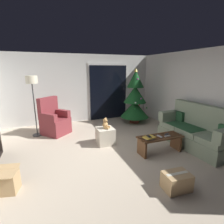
# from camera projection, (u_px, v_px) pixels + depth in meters

# --- Properties ---
(ground_plane) EXTENTS (7.00, 7.00, 0.00)m
(ground_plane) POSITION_uv_depth(u_px,v_px,m) (107.00, 155.00, 4.05)
(ground_plane) COLOR #B2A38E
(wall_back) EXTENTS (5.72, 0.12, 2.50)m
(wall_back) POSITION_uv_depth(u_px,v_px,m) (80.00, 89.00, 6.52)
(wall_back) COLOR silver
(wall_back) RESTS_ON ground
(wall_right) EXTENTS (0.12, 6.00, 2.50)m
(wall_right) POSITION_uv_depth(u_px,v_px,m) (205.00, 96.00, 4.75)
(wall_right) COLOR silver
(wall_right) RESTS_ON ground
(patio_door_frame) EXTENTS (1.60, 0.02, 2.20)m
(patio_door_frame) POSITION_uv_depth(u_px,v_px,m) (108.00, 91.00, 6.89)
(patio_door_frame) COLOR silver
(patio_door_frame) RESTS_ON ground
(patio_door_glass) EXTENTS (1.50, 0.02, 2.10)m
(patio_door_glass) POSITION_uv_depth(u_px,v_px,m) (109.00, 93.00, 6.88)
(patio_door_glass) COLOR black
(patio_door_glass) RESTS_ON ground
(couch) EXTENTS (0.85, 1.97, 1.08)m
(couch) POSITION_uv_depth(u_px,v_px,m) (196.00, 131.00, 4.47)
(couch) COLOR gray
(couch) RESTS_ON ground
(coffee_table) EXTENTS (1.10, 0.40, 0.41)m
(coffee_table) POSITION_uv_depth(u_px,v_px,m) (160.00, 142.00, 4.15)
(coffee_table) COLOR brown
(coffee_table) RESTS_ON ground
(remote_graphite) EXTENTS (0.16, 0.11, 0.02)m
(remote_graphite) POSITION_uv_depth(u_px,v_px,m) (167.00, 134.00, 4.20)
(remote_graphite) COLOR #333338
(remote_graphite) RESTS_ON coffee_table
(remote_black) EXTENTS (0.16, 0.09, 0.02)m
(remote_black) POSITION_uv_depth(u_px,v_px,m) (152.00, 136.00, 4.11)
(remote_black) COLOR black
(remote_black) RESTS_ON coffee_table
(remote_silver) EXTENTS (0.07, 0.16, 0.02)m
(remote_silver) POSITION_uv_depth(u_px,v_px,m) (160.00, 136.00, 4.08)
(remote_silver) COLOR #ADADB2
(remote_silver) RESTS_ON coffee_table
(remote_white) EXTENTS (0.16, 0.05, 0.02)m
(remote_white) POSITION_uv_depth(u_px,v_px,m) (167.00, 136.00, 4.10)
(remote_white) COLOR silver
(remote_white) RESTS_ON coffee_table
(book_stack) EXTENTS (0.29, 0.24, 0.06)m
(book_stack) POSITION_uv_depth(u_px,v_px,m) (149.00, 138.00, 3.93)
(book_stack) COLOR #4C4C51
(book_stack) RESTS_ON coffee_table
(cell_phone) EXTENTS (0.08, 0.15, 0.01)m
(cell_phone) POSITION_uv_depth(u_px,v_px,m) (149.00, 136.00, 3.93)
(cell_phone) COLOR black
(cell_phone) RESTS_ON book_stack
(christmas_tree) EXTENTS (1.04, 1.04, 1.99)m
(christmas_tree) POSITION_uv_depth(u_px,v_px,m) (135.00, 99.00, 6.36)
(christmas_tree) COLOR #4C1E19
(christmas_tree) RESTS_ON ground
(armchair) EXTENTS (0.97, 0.97, 1.13)m
(armchair) POSITION_uv_depth(u_px,v_px,m) (54.00, 121.00, 5.35)
(armchair) COLOR maroon
(armchair) RESTS_ON ground
(floor_lamp) EXTENTS (0.32, 0.32, 1.78)m
(floor_lamp) POSITION_uv_depth(u_px,v_px,m) (32.00, 86.00, 4.94)
(floor_lamp) COLOR #2D2D30
(floor_lamp) RESTS_ON ground
(ottoman) EXTENTS (0.44, 0.44, 0.44)m
(ottoman) POSITION_uv_depth(u_px,v_px,m) (105.00, 136.00, 4.65)
(ottoman) COLOR beige
(ottoman) RESTS_ON ground
(teddy_bear_honey) EXTENTS (0.22, 0.21, 0.29)m
(teddy_bear_honey) POSITION_uv_depth(u_px,v_px,m) (106.00, 124.00, 4.57)
(teddy_bear_honey) COLOR tan
(teddy_bear_honey) RESTS_ON ottoman
(cardboard_box_open_near_shelf) EXTENTS (0.44, 0.52, 0.38)m
(cardboard_box_open_near_shelf) POSITION_uv_depth(u_px,v_px,m) (6.00, 182.00, 2.82)
(cardboard_box_open_near_shelf) COLOR tan
(cardboard_box_open_near_shelf) RESTS_ON ground
(cardboard_box_taped_mid_floor) EXTENTS (0.46, 0.35, 0.30)m
(cardboard_box_taped_mid_floor) POSITION_uv_depth(u_px,v_px,m) (177.00, 181.00, 2.89)
(cardboard_box_taped_mid_floor) COLOR tan
(cardboard_box_taped_mid_floor) RESTS_ON ground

